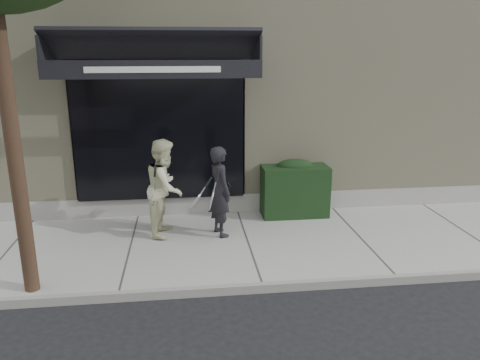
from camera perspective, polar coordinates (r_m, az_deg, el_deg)
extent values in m
plane|color=black|center=(8.23, 0.95, -8.22)|extent=(80.00, 80.00, 0.00)
cube|color=#9A9994|center=(8.20, 0.95, -7.83)|extent=(20.00, 3.00, 0.12)
cube|color=gray|center=(6.82, 2.77, -12.95)|extent=(20.00, 0.10, 0.14)
cube|color=#B6AF8B|center=(12.50, -2.20, 13.07)|extent=(14.00, 7.00, 5.50)
cube|color=gray|center=(9.71, -0.41, -2.80)|extent=(14.02, 0.42, 0.50)
cube|color=black|center=(9.14, -9.76, 5.82)|extent=(3.20, 0.30, 2.60)
cube|color=gray|center=(9.50, -19.45, 5.53)|extent=(0.08, 0.40, 2.60)
cube|color=gray|center=(9.34, 0.18, 6.27)|extent=(0.08, 0.40, 2.60)
cube|color=gray|center=(9.15, -10.12, 14.27)|extent=(3.36, 0.40, 0.12)
cube|color=black|center=(8.45, -10.45, 15.91)|extent=(3.60, 1.03, 0.55)
cube|color=black|center=(7.96, -10.51, 13.11)|extent=(3.60, 0.05, 0.30)
cube|color=white|center=(7.93, -10.53, 13.10)|extent=(2.20, 0.01, 0.10)
cube|color=black|center=(8.73, -22.54, 14.46)|extent=(0.04, 1.00, 0.45)
cube|color=black|center=(8.54, 2.03, 15.61)|extent=(0.04, 1.00, 0.45)
cube|color=black|center=(9.36, 6.60, -1.25)|extent=(1.30, 0.70, 1.00)
ellipsoid|color=black|center=(9.22, 6.70, 1.72)|extent=(0.71, 0.38, 0.27)
cylinder|color=black|center=(6.58, -26.16, 5.89)|extent=(0.20, 0.20, 4.80)
imported|color=black|center=(8.20, -2.45, -1.39)|extent=(0.55, 0.68, 1.61)
torus|color=silver|center=(7.85, -3.49, -2.43)|extent=(0.12, 0.31, 0.30)
cylinder|color=silver|center=(7.85, -3.49, -2.43)|extent=(0.09, 0.28, 0.26)
cylinder|color=silver|center=(7.85, -3.49, -2.43)|extent=(0.18, 0.04, 0.06)
cylinder|color=black|center=(7.85, -3.49, -2.43)|extent=(0.20, 0.05, 0.08)
torus|color=silver|center=(7.90, -5.42, -2.61)|extent=(0.28, 0.35, 0.27)
cylinder|color=silver|center=(7.90, -5.42, -2.61)|extent=(0.23, 0.30, 0.23)
cylinder|color=silver|center=(7.90, -5.42, -2.61)|extent=(0.16, 0.07, 0.12)
cylinder|color=black|center=(7.90, -5.42, -2.61)|extent=(0.19, 0.09, 0.14)
imported|color=beige|center=(8.34, -9.10, -0.88)|extent=(0.79, 0.94, 1.72)
torus|color=silver|center=(8.16, -10.55, -1.78)|extent=(0.08, 0.31, 0.30)
cylinder|color=silver|center=(8.16, -10.55, -1.78)|extent=(0.06, 0.27, 0.27)
cylinder|color=silver|center=(8.16, -10.55, -1.78)|extent=(0.18, 0.03, 0.04)
cylinder|color=black|center=(8.16, -10.55, -1.78)|extent=(0.20, 0.05, 0.06)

